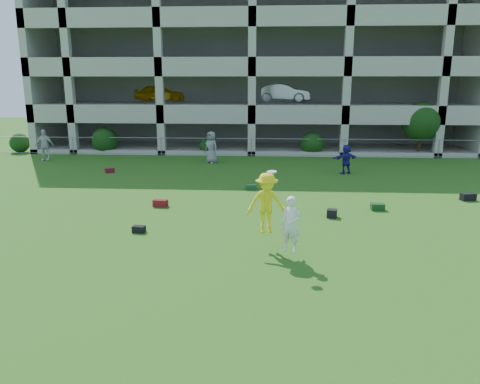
# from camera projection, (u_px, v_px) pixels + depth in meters

# --- Properties ---
(ground) EXTENTS (100.00, 100.00, 0.00)m
(ground) POSITION_uv_depth(u_px,v_px,m) (224.00, 270.00, 12.31)
(ground) COLOR #235114
(ground) RESTS_ON ground
(bystander_b) EXTENTS (1.14, 0.51, 1.91)m
(bystander_b) POSITION_uv_depth(u_px,v_px,m) (44.00, 145.00, 28.87)
(bystander_b) COLOR silver
(bystander_b) RESTS_ON ground
(bystander_c) EXTENTS (1.10, 1.03, 1.90)m
(bystander_c) POSITION_uv_depth(u_px,v_px,m) (211.00, 147.00, 27.97)
(bystander_c) COLOR gray
(bystander_c) RESTS_ON ground
(bystander_d) EXTENTS (1.51, 1.04, 1.56)m
(bystander_d) POSITION_uv_depth(u_px,v_px,m) (346.00, 159.00, 24.81)
(bystander_d) COLOR navy
(bystander_d) RESTS_ON ground
(bag_red_a) EXTENTS (0.59, 0.37, 0.28)m
(bag_red_a) POSITION_uv_depth(u_px,v_px,m) (160.00, 203.00, 18.45)
(bag_red_a) COLOR #601410
(bag_red_a) RESTS_ON ground
(bag_black_b) EXTENTS (0.43, 0.30, 0.22)m
(bag_black_b) POSITION_uv_depth(u_px,v_px,m) (139.00, 229.00, 15.33)
(bag_black_b) COLOR black
(bag_black_b) RESTS_ON ground
(bag_green_c) EXTENTS (0.51, 0.36, 0.26)m
(bag_green_c) POSITION_uv_depth(u_px,v_px,m) (378.00, 207.00, 17.97)
(bag_green_c) COLOR #133413
(bag_green_c) RESTS_ON ground
(crate_d) EXTENTS (0.42, 0.42, 0.30)m
(crate_d) POSITION_uv_depth(u_px,v_px,m) (332.00, 213.00, 17.00)
(crate_d) COLOR black
(crate_d) RESTS_ON ground
(bag_black_e) EXTENTS (0.65, 0.42, 0.30)m
(bag_black_e) POSITION_uv_depth(u_px,v_px,m) (468.00, 197.00, 19.39)
(bag_black_e) COLOR black
(bag_black_e) RESTS_ON ground
(bag_red_f) EXTENTS (0.52, 0.51, 0.24)m
(bag_red_f) POSITION_uv_depth(u_px,v_px,m) (110.00, 170.00, 25.22)
(bag_red_f) COLOR #520E1D
(bag_red_f) RESTS_ON ground
(bag_green_g) EXTENTS (0.50, 0.31, 0.25)m
(bag_green_g) POSITION_uv_depth(u_px,v_px,m) (251.00, 187.00, 21.32)
(bag_green_g) COLOR #163C21
(bag_green_g) RESTS_ON ground
(frisbee_contest) EXTENTS (1.64, 1.41, 2.28)m
(frisbee_contest) POSITION_uv_depth(u_px,v_px,m) (271.00, 207.00, 13.37)
(frisbee_contest) COLOR yellow
(frisbee_contest) RESTS_ON ground
(parking_garage) EXTENTS (30.00, 14.00, 12.00)m
(parking_garage) POSITION_uv_depth(u_px,v_px,m) (256.00, 66.00, 37.79)
(parking_garage) COLOR #9E998C
(parking_garage) RESTS_ON ground
(fence) EXTENTS (36.06, 0.06, 1.20)m
(fence) POSITION_uv_depth(u_px,v_px,m) (251.00, 147.00, 30.61)
(fence) COLOR gray
(fence) RESTS_ON ground
(shrub_row) EXTENTS (34.38, 2.52, 3.50)m
(shrub_row) POSITION_uv_depth(u_px,v_px,m) (322.00, 132.00, 30.80)
(shrub_row) COLOR #163D11
(shrub_row) RESTS_ON ground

